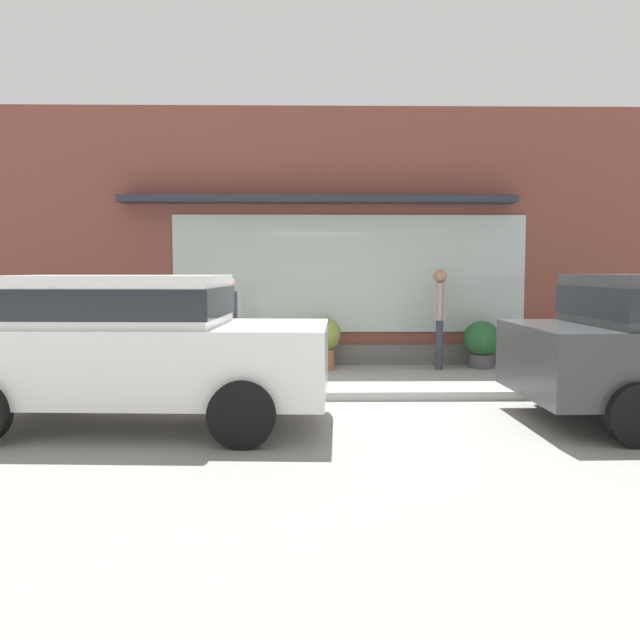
% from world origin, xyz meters
% --- Properties ---
extents(ground_plane, '(60.00, 60.00, 0.00)m').
position_xyz_m(ground_plane, '(0.00, 0.00, 0.00)').
color(ground_plane, gray).
extents(curb_strip, '(14.00, 0.24, 0.12)m').
position_xyz_m(curb_strip, '(0.00, -0.20, 0.06)').
color(curb_strip, '#B2B2AD').
rests_on(curb_strip, ground_plane).
extents(storefront, '(14.00, 0.81, 4.60)m').
position_xyz_m(storefront, '(0.01, 3.19, 2.26)').
color(storefront, brown).
rests_on(storefront, ground_plane).
extents(fire_hydrant, '(0.40, 0.36, 0.92)m').
position_xyz_m(fire_hydrant, '(-0.51, 1.09, 0.46)').
color(fire_hydrant, gold).
rests_on(fire_hydrant, ground_plane).
extents(pedestrian_with_handbag, '(0.32, 0.65, 1.60)m').
position_xyz_m(pedestrian_with_handbag, '(-1.40, 1.39, 0.93)').
color(pedestrian_with_handbag, '#8E333D').
rests_on(pedestrian_with_handbag, ground_plane).
extents(pedestrian_passerby, '(0.25, 0.45, 1.72)m').
position_xyz_m(pedestrian_passerby, '(2.08, 2.40, 1.01)').
color(pedestrian_passerby, '#333847').
rests_on(pedestrian_passerby, ground_plane).
extents(parked_car_white, '(4.25, 2.07, 1.65)m').
position_xyz_m(parked_car_white, '(-2.13, -1.55, 0.94)').
color(parked_car_white, white).
rests_on(parked_car_white, ground_plane).
extents(potted_plant_window_center, '(0.60, 0.60, 0.90)m').
position_xyz_m(potted_plant_window_center, '(0.08, 2.39, 0.52)').
color(potted_plant_window_center, '#9E6042').
rests_on(potted_plant_window_center, ground_plane).
extents(potted_plant_window_right, '(0.53, 0.53, 0.75)m').
position_xyz_m(potted_plant_window_right, '(-2.23, 2.24, 0.38)').
color(potted_plant_window_right, '#9E6042').
rests_on(potted_plant_window_right, ground_plane).
extents(potted_plant_doorstep, '(0.31, 0.31, 0.63)m').
position_xyz_m(potted_plant_doorstep, '(4.17, 2.53, 0.31)').
color(potted_plant_doorstep, '#B7B2A3').
rests_on(potted_plant_doorstep, ground_plane).
extents(potted_plant_corner_tall, '(0.38, 0.38, 0.65)m').
position_xyz_m(potted_plant_corner_tall, '(-4.33, 2.35, 0.32)').
color(potted_plant_corner_tall, '#B7B2A3').
rests_on(potted_plant_corner_tall, ground_plane).
extents(potted_plant_trailing_edge, '(0.34, 0.34, 0.59)m').
position_xyz_m(potted_plant_trailing_edge, '(-1.39, 2.23, 0.32)').
color(potted_plant_trailing_edge, '#4C4C51').
rests_on(potted_plant_trailing_edge, ground_plane).
extents(potted_plant_near_hydrant, '(0.63, 0.63, 0.82)m').
position_xyz_m(potted_plant_near_hydrant, '(2.85, 2.52, 0.45)').
color(potted_plant_near_hydrant, '#4C4C51').
rests_on(potted_plant_near_hydrant, ground_plane).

